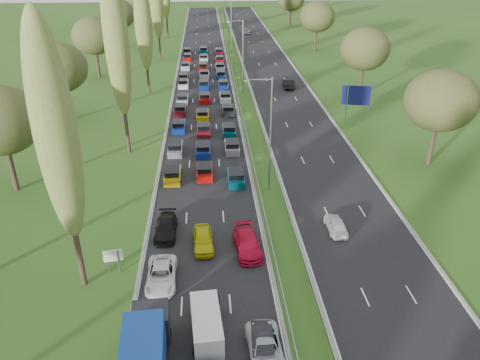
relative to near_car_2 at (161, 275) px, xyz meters
name	(u,v)px	position (x,y,z in m)	size (l,w,h in m)	color
ground	(242,89)	(10.11, 51.24, -0.69)	(260.00, 260.00, 0.00)	#2A5119
near_carriageway	(203,86)	(3.36, 53.74, -0.69)	(10.50, 215.00, 0.04)	black
far_carriageway	(278,85)	(16.86, 53.74, -0.69)	(10.50, 215.00, 0.04)	black
central_reservation	(241,82)	(10.11, 53.74, -0.14)	(2.36, 215.00, 0.32)	gray
lamp_columns	(243,57)	(10.11, 49.24, 5.31)	(0.18, 140.18, 12.00)	gray
poplar_row	(134,29)	(-5.89, 39.41, 11.69)	(2.80, 127.80, 22.44)	#2D2116
woodland_left	(51,74)	(-16.39, 33.87, 6.99)	(8.00, 166.00, 11.10)	#2D2116
woodland_right	(383,61)	(29.61, 37.91, 6.99)	(8.00, 153.00, 11.10)	#2D2116
traffic_queue_fill	(203,92)	(3.36, 48.74, -0.25)	(9.10, 69.06, 0.80)	#BF990C
near_car_2	(161,275)	(0.00, 0.00, 0.00)	(2.24, 4.86, 1.35)	white
near_car_3	(166,227)	(-0.11, 6.68, -0.01)	(1.88, 4.61, 1.34)	black
near_car_8	(203,239)	(3.19, 4.51, 0.04)	(1.70, 4.22, 1.44)	#B9BA0C
near_car_9	(263,346)	(6.92, -7.44, -0.02)	(1.39, 3.97, 1.31)	black
near_car_10	(265,349)	(7.06, -7.71, -0.02)	(2.17, 4.71, 1.31)	#B7BCC1
near_car_11	(247,243)	(6.90, 3.68, 0.05)	(2.03, 4.99, 1.45)	#B80B2B
far_car_0	(336,224)	(15.14, 6.09, -0.02)	(1.54, 3.83, 1.30)	silver
far_car_1	(289,83)	(18.40, 51.70, 0.11)	(1.66, 4.75, 1.57)	black
far_car_2	(246,31)	(15.35, 105.13, 0.00)	(2.24, 4.87, 1.35)	slate
white_van_rear	(207,323)	(3.40, -5.53, 0.29)	(1.87, 4.76, 1.91)	silver
info_sign	(113,258)	(-3.79, 1.55, 0.68)	(1.50, 0.31, 2.10)	gray
direction_sign	(356,97)	(25.01, 34.19, 2.87)	(3.92, 1.01, 5.20)	gray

